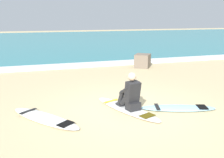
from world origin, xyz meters
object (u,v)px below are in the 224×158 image
object	(u,v)px
surfboard_spare_far	(178,108)
shoreline_rock	(143,61)
surfboard_main	(127,109)
surfboard_spare_near	(45,118)
surfer_seated	(130,95)

from	to	relation	value
surfboard_spare_far	shoreline_rock	size ratio (longest dim) A/B	2.64
surfboard_main	shoreline_rock	bearing A→B (deg)	61.19
surfboard_spare_near	surfboard_spare_far	world-z (taller)	same
surfer_seated	surfboard_spare_near	bearing A→B (deg)	176.93
surfboard_spare_far	shoreline_rock	xyz separation A→B (m)	(1.53, 5.52, 0.28)
surfboard_spare_far	surfboard_main	bearing A→B (deg)	163.35
surfboard_main	surfboard_spare_near	bearing A→B (deg)	179.87
surfboard_main	surfer_seated	xyz separation A→B (m)	(0.06, -0.11, 0.40)
surfboard_spare_near	shoreline_rock	size ratio (longest dim) A/B	2.75
surfboard_main	surfer_seated	size ratio (longest dim) A/B	2.50
surfer_seated	surfboard_spare_near	xyz separation A→B (m)	(-2.13, 0.11, -0.40)
surfboard_spare_near	shoreline_rock	xyz separation A→B (m)	(4.90, 5.13, 0.28)
surfboard_main	shoreline_rock	xyz separation A→B (m)	(2.82, 5.13, 0.28)
surfboard_main	surfer_seated	distance (m)	0.42
surfboard_main	surfer_seated	world-z (taller)	surfer_seated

